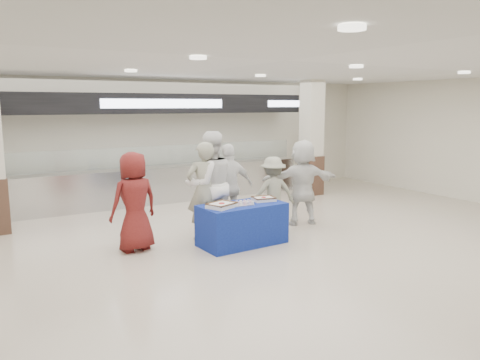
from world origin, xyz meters
TOP-DOWN VIEW (x-y plane):
  - ground at (0.00, 0.00)m, footprint 14.00×14.00m
  - serving_line at (0.00, 5.40)m, footprint 8.70×0.85m
  - column_right at (4.00, 4.20)m, footprint 0.55×0.55m
  - display_table at (-0.16, 1.03)m, footprint 1.59×0.86m
  - sheet_cake_left at (-0.62, 0.97)m, footprint 0.57×0.51m
  - sheet_cake_right at (0.33, 1.08)m, footprint 0.44×0.37m
  - cupcake_tray at (-0.22, 0.99)m, footprint 0.41×0.32m
  - civilian_maroon at (-1.95, 1.69)m, footprint 0.93×0.68m
  - soldier_a at (-0.60, 1.67)m, footprint 0.77×0.60m
  - chef_tall at (-0.41, 1.81)m, footprint 1.01×0.79m
  - chef_short at (0.19, 2.12)m, footprint 1.05×0.50m
  - soldier_b at (0.99, 1.73)m, footprint 1.06×0.76m
  - civilian_white at (1.71, 1.67)m, footprint 1.76×0.96m

SIDE VIEW (x-z plane):
  - ground at x=0.00m, z-range 0.00..0.00m
  - display_table at x=-0.16m, z-range 0.00..0.75m
  - soldier_b at x=0.99m, z-range 0.00..1.48m
  - cupcake_tray at x=-0.22m, z-range 0.75..0.81m
  - sheet_cake_right at x=0.33m, z-range 0.75..0.84m
  - sheet_cake_left at x=-0.62m, z-range 0.75..0.85m
  - civilian_maroon at x=-1.95m, z-range 0.00..1.74m
  - chef_short at x=0.19m, z-range 0.00..1.75m
  - civilian_white at x=1.71m, z-range 0.00..1.81m
  - soldier_a at x=-0.60m, z-range 0.00..1.86m
  - chef_tall at x=-0.41m, z-range 0.00..2.03m
  - serving_line at x=0.00m, z-range -0.24..2.56m
  - column_right at x=4.00m, z-range -0.07..3.13m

